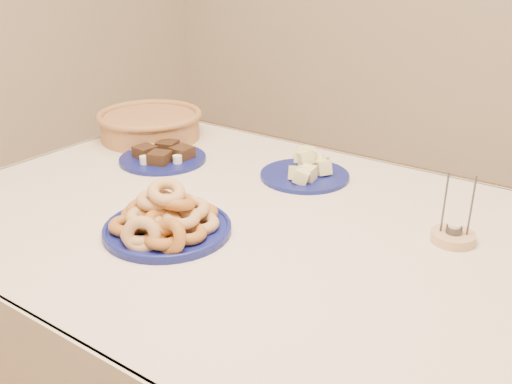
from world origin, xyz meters
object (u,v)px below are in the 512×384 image
candle_holder (453,236)px  brownie_plate (163,156)px  donut_platter (166,221)px  wicker_basket (150,124)px  dining_table (268,262)px  melon_plate (306,170)px

candle_holder → brownie_plate: bearing=179.9°
donut_platter → brownie_plate: donut_platter is taller
donut_platter → wicker_basket: 0.72m
dining_table → donut_platter: bearing=-132.1°
dining_table → candle_holder: candle_holder is taller
donut_platter → wicker_basket: bearing=137.8°
dining_table → candle_holder: (0.39, 0.16, 0.12)m
brownie_plate → wicker_basket: wicker_basket is taller
donut_platter → candle_holder: size_ratio=2.34×
wicker_basket → candle_holder: candle_holder is taller
candle_holder → wicker_basket: bearing=172.6°
dining_table → candle_holder: bearing=22.9°
brownie_plate → candle_holder: 0.89m
donut_platter → wicker_basket: donut_platter is taller
melon_plate → candle_holder: candle_holder is taller
donut_platter → brownie_plate: 0.49m
melon_plate → candle_holder: (0.46, -0.14, -0.01)m
donut_platter → brownie_plate: size_ratio=1.38×
dining_table → donut_platter: 0.28m
donut_platter → dining_table: bearing=47.9°
dining_table → brownie_plate: (-0.50, 0.17, 0.12)m
candle_holder → dining_table: bearing=-157.1°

